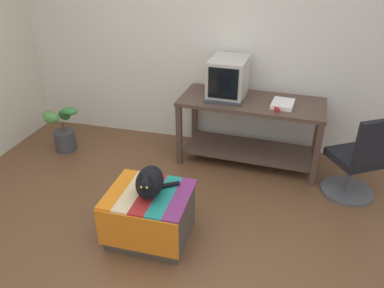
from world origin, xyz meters
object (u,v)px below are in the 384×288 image
tv_monitor (228,78)px  ottoman_with_blanket (150,215)px  office_chair (358,162)px  keyboard (223,101)px  potted_plant (63,132)px  desk (250,120)px  stapler (277,109)px  book (283,104)px  cat (150,182)px

tv_monitor → ottoman_with_blanket: bearing=-100.3°
office_chair → keyboard: bearing=-42.9°
ottoman_with_blanket → potted_plant: size_ratio=1.22×
desk → stapler: stapler is taller
desk → book: bearing=-8.5°
book → cat: (-0.95, -1.43, -0.20)m
desk → cat: size_ratio=4.10×
keyboard → office_chair: bearing=-13.3°
tv_monitor → keyboard: tv_monitor is taller
tv_monitor → desk: bearing=-13.4°
stapler → potted_plant: bearing=162.1°
keyboard → book: 0.62m
office_chair → tv_monitor: bearing=-51.2°
potted_plant → cat: bearing=-37.0°
tv_monitor → office_chair: tv_monitor is taller
office_chair → stapler: office_chair is taller
cat → office_chair: (1.73, 1.08, -0.19)m
desk → keyboard: (-0.29, -0.13, 0.25)m
tv_monitor → cat: bearing=-99.4°
desk → book: book is taller
tv_monitor → ottoman_with_blanket: 1.76m
keyboard → cat: (-0.34, -1.36, -0.19)m
book → ottoman_with_blanket: size_ratio=0.42×
tv_monitor → cat: 1.66m
stapler → ottoman_with_blanket: bearing=-146.2°
book → cat: book is taller
book → stapler: size_ratio=2.59×
tv_monitor → potted_plant: 2.08m
ottoman_with_blanket → potted_plant: potted_plant is taller
desk → book: (0.33, -0.07, 0.26)m
keyboard → book: (0.62, 0.07, 0.01)m
stapler → keyboard: bearing=151.2°
potted_plant → stapler: bearing=2.1°
ottoman_with_blanket → stapler: stapler is taller
book → stapler: bearing=-102.6°
potted_plant → stapler: size_ratio=5.06×
tv_monitor → office_chair: bearing=-16.6°
book → potted_plant: (-2.52, -0.24, -0.53)m
book → cat: 1.73m
desk → cat: desk is taller
tv_monitor → keyboard: size_ratio=1.31×
book → ottoman_with_blanket: 1.80m
ottoman_with_blanket → tv_monitor: bearing=76.7°
book → office_chair: office_chair is taller
book → stapler: (-0.05, -0.15, -0.00)m
book → desk: bearing=175.0°
desk → keyboard: bearing=-152.2°
keyboard → stapler: 0.57m
cat → office_chair: 2.05m
cat → stapler: 1.57m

